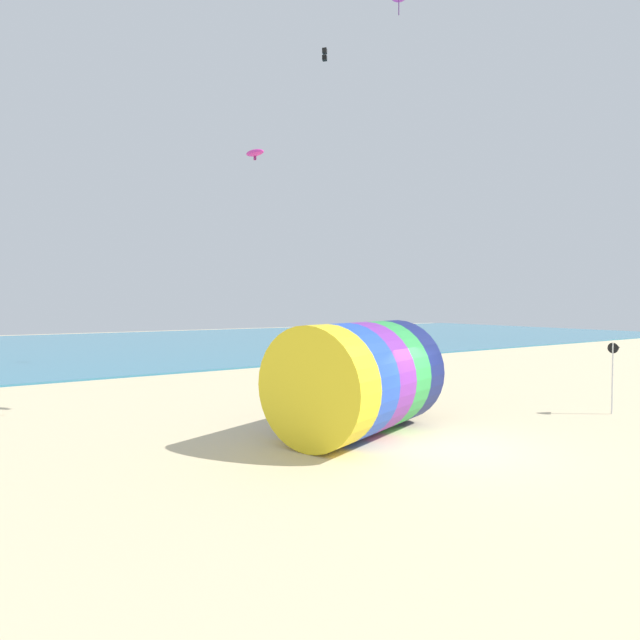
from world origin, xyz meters
TOP-DOWN VIEW (x-y plane):
  - ground_plane at (0.00, 0.00)m, footprint 120.00×120.00m
  - sea at (0.00, 37.10)m, footprint 120.00×40.00m
  - giant_inflatable_tube at (-1.36, 2.17)m, footprint 5.64×4.70m
  - kite_handler at (1.76, 3.23)m, footprint 0.40×0.42m
  - kite_magenta_parafoil at (-2.49, 6.57)m, footprint 0.60×0.79m
  - kite_black_box at (6.58, 16.03)m, footprint 0.37×0.37m
  - beach_flag at (7.58, -0.42)m, footprint 0.47×0.36m

SIDE VIEW (x-z plane):
  - ground_plane at x=0.00m, z-range 0.00..0.00m
  - sea at x=0.00m, z-range 0.00..0.10m
  - kite_handler at x=1.76m, z-range 0.03..1.81m
  - giant_inflatable_tube at x=-1.36m, z-range 0.00..3.20m
  - beach_flag at x=7.58m, z-range 0.93..3.35m
  - kite_magenta_parafoil at x=-2.49m, z-range 8.70..9.09m
  - kite_black_box at x=6.58m, z-range 18.16..18.90m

